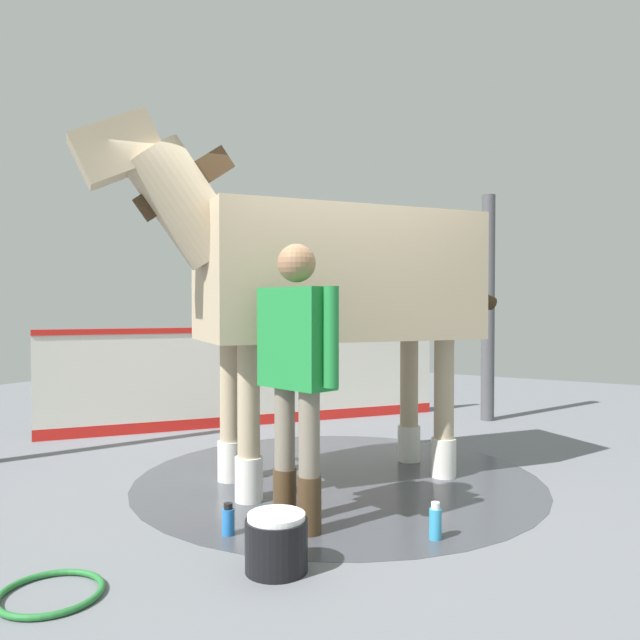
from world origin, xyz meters
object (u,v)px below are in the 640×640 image
at_px(horse, 325,279).
at_px(bottle_shampoo, 435,522).
at_px(handler, 297,363).
at_px(hose_coil, 51,593).
at_px(wash_bucket, 276,543).
at_px(bottle_spray, 228,520).

xyz_separation_m(horse, bottle_shampoo, (0.72, 1.19, -1.50)).
xyz_separation_m(handler, hose_coil, (1.36, -0.51, -1.02)).
bearing_deg(handler, hose_coil, 174.85).
xyz_separation_m(horse, wash_bucket, (1.56, 0.64, -1.45)).
distance_m(bottle_spray, hose_coil, 1.08).
height_order(horse, bottle_shampoo, horse).
relative_size(horse, hose_coil, 5.93).
bearing_deg(bottle_spray, horse, -175.71).
height_order(bottle_spray, hose_coil, bottle_spray).
height_order(bottle_shampoo, hose_coil, bottle_shampoo).
bearing_deg(hose_coil, bottle_spray, 168.43).
relative_size(bottle_spray, hose_coil, 0.39).
height_order(handler, hose_coil, handler).
height_order(handler, wash_bucket, handler).
relative_size(wash_bucket, bottle_spray, 1.70).
distance_m(horse, bottle_shampoo, 2.05).
bearing_deg(hose_coil, handler, 159.45).
xyz_separation_m(wash_bucket, bottle_spray, (-0.26, -0.54, -0.06)).
bearing_deg(bottle_spray, hose_coil, -11.57).
height_order(horse, handler, horse).
distance_m(horse, handler, 1.21).
bearing_deg(horse, wash_bucket, 58.83).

